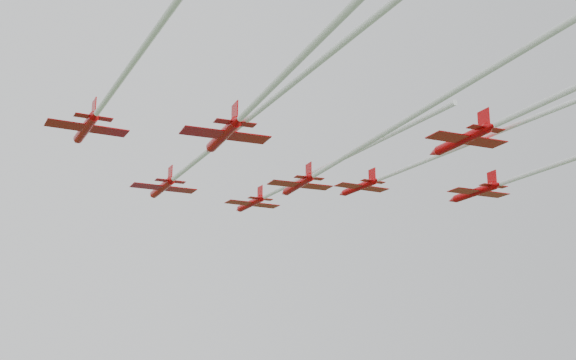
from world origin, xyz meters
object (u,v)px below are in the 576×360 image
object	(u,v)px
jet_row4_left	(290,68)
jet_row4_right	(553,98)
jet_row3_right	(536,171)
jet_row2_left	(205,154)
jet_row3_mid	(372,140)
jet_row2_right	(403,170)
jet_lead	(289,185)
jet_row3_left	(120,81)

from	to	relation	value
jet_row4_left	jet_row4_right	size ratio (longest dim) A/B	1.14
jet_row3_right	jet_row2_left	bearing A→B (deg)	169.70
jet_row3_mid	jet_row4_right	distance (m)	17.52
jet_row2_right	jet_row4_left	bearing A→B (deg)	-138.72
jet_lead	jet_row3_right	distance (m)	32.62
jet_lead	jet_row4_right	xyz separation A→B (m)	(13.13, -39.36, -0.14)
jet_lead	jet_row4_right	size ratio (longest dim) A/B	0.93
jet_row3_left	jet_row3_right	size ratio (longest dim) A/B	1.10
jet_row2_left	jet_row3_left	distance (m)	17.95
jet_row3_left	jet_row4_left	bearing A→B (deg)	-51.06
jet_row4_right	jet_row3_mid	bearing A→B (deg)	142.15
jet_row2_left	jet_row2_right	world-z (taller)	jet_row2_right
jet_row2_right	jet_row3_left	distance (m)	44.16
jet_row2_right	jet_row4_left	distance (m)	42.06
jet_row4_left	jet_row4_right	xyz separation A→B (m)	(27.60, 3.66, 2.33)
jet_row3_left	jet_row4_left	world-z (taller)	jet_row3_left
jet_row3_mid	jet_row4_right	xyz separation A→B (m)	(14.56, -9.32, 2.85)
jet_row4_left	jet_lead	bearing A→B (deg)	67.97
jet_row2_right	jet_row4_left	xyz separation A→B (m)	(-26.67, -32.40, -2.89)
jet_row2_right	jet_row4_right	world-z (taller)	jet_row2_right
jet_row3_left	jet_row4_right	bearing A→B (deg)	-18.91
jet_row3_mid	jet_row4_right	bearing A→B (deg)	-36.18
jet_lead	jet_row3_left	size ratio (longest dim) A/B	0.97
jet_row2_right	jet_row3_left	size ratio (longest dim) A/B	0.82
jet_row3_left	jet_row4_left	distance (m)	16.40
jet_lead	jet_row3_right	size ratio (longest dim) A/B	1.06
jet_row3_right	jet_lead	bearing A→B (deg)	134.51
jet_row2_left	jet_row3_mid	xyz separation A→B (m)	(14.34, -12.43, -0.83)
jet_row4_left	jet_row3_right	bearing A→B (deg)	25.88
jet_row2_right	jet_row3_mid	world-z (taller)	jet_row2_right
jet_row3_mid	jet_row2_right	bearing A→B (deg)	51.37
jet_row2_right	jet_row3_right	bearing A→B (deg)	-47.59
jet_row2_left	jet_row4_left	size ratio (longest dim) A/B	0.94
jet_row2_right	jet_row2_left	bearing A→B (deg)	-175.25
jet_row4_right	jet_row3_left	bearing A→B (deg)	164.19
jet_lead	jet_row3_right	bearing A→B (deg)	-48.04
jet_lead	jet_row3_mid	bearing A→B (deg)	-101.08
jet_row4_left	jet_row4_right	world-z (taller)	jet_row4_right
jet_row2_left	jet_row3_left	size ratio (longest dim) A/B	1.11
jet_row3_right	jet_row4_left	bearing A→B (deg)	-156.49
jet_row2_right	jet_row4_left	world-z (taller)	jet_row2_right
jet_row3_mid	jet_row4_left	xyz separation A→B (m)	(-13.04, -12.99, 0.52)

